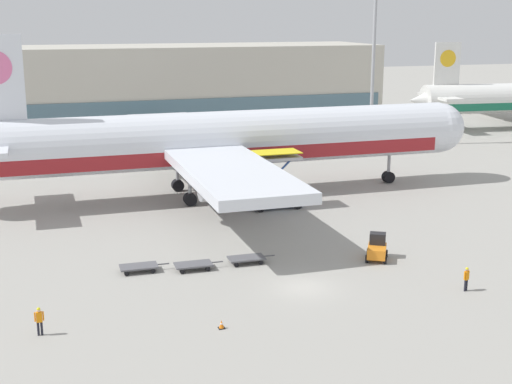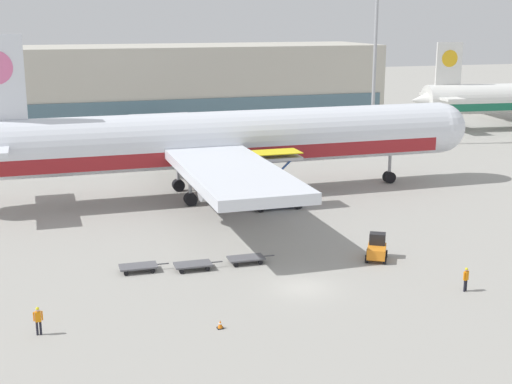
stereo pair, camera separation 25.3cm
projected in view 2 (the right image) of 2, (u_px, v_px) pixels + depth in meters
The scene contains 12 objects.
ground_plane at pixel (303, 288), 50.27m from camera, with size 400.00×400.00×0.00m, color #9E9B93.
terminal_building at pixel (104, 91), 113.39m from camera, with size 90.00×18.20×14.00m.
light_mast at pixel (375, 45), 101.74m from camera, with size 2.80×0.50×25.42m.
airplane_main at pixel (215, 142), 74.62m from camera, with size 58.04×48.04×17.00m.
scissor_lift_loader at pixel (275, 186), 71.01m from camera, with size 5.21×3.38×5.65m.
baggage_tug_foreground at pixel (377, 249), 55.96m from camera, with size 2.52×2.82×2.00m.
baggage_dolly_lead at pixel (139, 267), 53.38m from camera, with size 3.71×1.56×0.48m.
baggage_dolly_second at pixel (193, 265), 53.79m from camera, with size 3.71×1.56×0.48m.
baggage_dolly_third at pixel (246, 258), 55.18m from camera, with size 3.71×1.56×0.48m.
ground_crew_near at pixel (466, 277), 49.40m from camera, with size 0.52×0.35×1.74m.
ground_crew_far at pixel (38, 318), 42.61m from camera, with size 0.57×0.23×1.79m.
traffic_cone_near at pixel (220, 324), 43.68m from camera, with size 0.40×0.40×0.55m.
Camera 2 is at (-17.24, -44.03, 18.67)m, focal length 50.00 mm.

